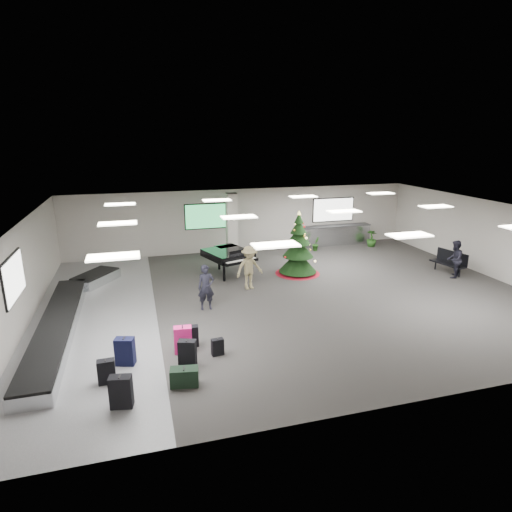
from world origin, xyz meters
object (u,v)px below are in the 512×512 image
object	(u,v)px
christmas_tree	(298,252)
traveler_a	(206,287)
baggage_carousel	(67,315)
traveler_b	(249,268)
grand_piano	(229,255)
pink_suitcase	(183,340)
bench	(450,261)
potted_plant_left	(316,244)
potted_plant_right	(372,238)
service_counter	(334,235)
traveler_bench	(454,259)

from	to	relation	value
christmas_tree	traveler_a	distance (m)	5.32
baggage_carousel	traveler_b	distance (m)	6.70
grand_piano	traveler_a	world-z (taller)	traveler_a
pink_suitcase	bench	xyz separation A→B (m)	(12.07, 3.93, 0.17)
potted_plant_left	potted_plant_right	distance (m)	3.25
grand_piano	traveler_a	size ratio (longest dim) A/B	1.60
potted_plant_left	baggage_carousel	bearing A→B (deg)	-152.66
potted_plant_left	christmas_tree	bearing A→B (deg)	-124.81
pink_suitcase	traveler_a	xyz separation A→B (m)	(1.14, 2.88, 0.42)
service_counter	traveler_a	distance (m)	10.84
traveler_bench	potted_plant_right	distance (m)	5.60
traveler_b	potted_plant_right	bearing A→B (deg)	15.59
traveler_bench	potted_plant_right	bearing A→B (deg)	-123.61
christmas_tree	traveler_bench	world-z (taller)	christmas_tree
baggage_carousel	traveler_a	xyz separation A→B (m)	(4.57, -0.26, 0.59)
traveler_a	traveler_b	world-z (taller)	traveler_b
grand_piano	bench	distance (m)	9.68
service_counter	traveler_bench	distance (m)	6.91
pink_suitcase	bench	world-z (taller)	bench
service_counter	baggage_carousel	bearing A→B (deg)	-152.33
baggage_carousel	potted_plant_left	xyz separation A→B (m)	(11.35, 5.87, 0.15)
baggage_carousel	grand_piano	distance (m)	7.02
pink_suitcase	christmas_tree	size ratio (longest dim) A/B	0.28
baggage_carousel	potted_plant_right	size ratio (longest dim) A/B	10.51
service_counter	potted_plant_left	world-z (taller)	service_counter
traveler_bench	potted_plant_left	world-z (taller)	traveler_bench
service_counter	traveler_a	bearing A→B (deg)	-139.80
grand_piano	traveler_bench	size ratio (longest dim) A/B	1.58
baggage_carousel	service_counter	distance (m)	14.50
baggage_carousel	potted_plant_right	distance (m)	15.71
traveler_a	potted_plant_right	bearing A→B (deg)	29.76
baggage_carousel	christmas_tree	world-z (taller)	christmas_tree
potted_plant_right	baggage_carousel	bearing A→B (deg)	-158.28
potted_plant_right	traveler_b	bearing A→B (deg)	-150.75
pink_suitcase	potted_plant_left	distance (m)	12.00
service_counter	grand_piano	distance (m)	7.52
traveler_b	pink_suitcase	bearing A→B (deg)	-138.73
baggage_carousel	traveler_bench	xyz separation A→B (m)	(15.22, 0.25, 0.59)
christmas_tree	traveler_bench	size ratio (longest dim) A/B	1.73
traveler_bench	traveler_a	bearing A→B (deg)	-37.27
bench	potted_plant_left	bearing A→B (deg)	117.07
bench	traveler_bench	world-z (taller)	traveler_bench
grand_piano	potted_plant_left	xyz separation A→B (m)	(5.21, 2.55, -0.51)
bench	grand_piano	bearing A→B (deg)	152.77
service_counter	traveler_a	xyz separation A→B (m)	(-8.27, -6.99, 0.25)
traveler_a	traveler_b	distance (m)	2.51
service_counter	traveler_bench	xyz separation A→B (m)	(2.38, -6.48, 0.26)
grand_piano	pink_suitcase	bearing A→B (deg)	-132.11
potted_plant_left	traveler_a	bearing A→B (deg)	-137.92
baggage_carousel	service_counter	world-z (taller)	service_counter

